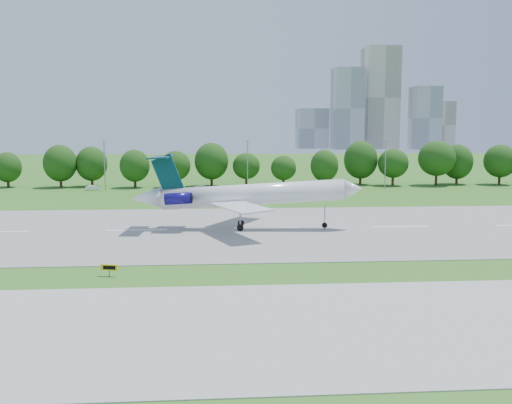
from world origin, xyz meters
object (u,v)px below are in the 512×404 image
at_px(airliner, 241,194).
at_px(service_vehicle_a, 93,188).
at_px(service_vehicle_b, 202,188).
at_px(taxi_sign_left, 109,268).

relative_size(airliner, service_vehicle_a, 9.51).
distance_m(airliner, service_vehicle_b, 57.35).
distance_m(taxi_sign_left, service_vehicle_a, 87.98).
distance_m(airliner, service_vehicle_a, 68.25).
bearing_deg(service_vehicle_b, service_vehicle_a, 93.44).
height_order(airliner, service_vehicle_a, airliner).
distance_m(airliner, taxi_sign_left, 31.00).
xyz_separation_m(taxi_sign_left, service_vehicle_b, (7.77, 83.61, -0.24)).
bearing_deg(taxi_sign_left, service_vehicle_a, 115.34).
xyz_separation_m(service_vehicle_a, service_vehicle_b, (27.01, -2.24, 0.07)).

